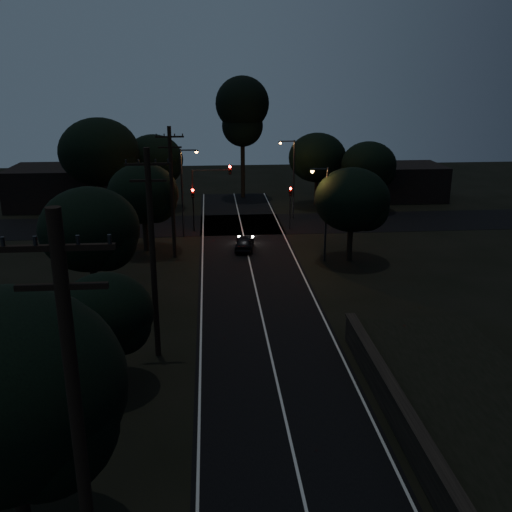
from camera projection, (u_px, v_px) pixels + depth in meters
road_surface at (249, 258)px, 46.27m from camera, size 60.00×70.00×0.03m
utility_pole_near at (82, 464)px, 12.47m from camera, size 2.20×0.30×12.00m
utility_pole_mid at (152, 253)px, 28.75m from camera, size 2.20×0.30×11.00m
utility_pole_far at (172, 191)px, 44.95m from camera, size 2.20×0.30×10.50m
tree_left_a at (12, 397)px, 16.09m from camera, size 6.94×6.94×8.77m
tree_left_b at (109, 316)px, 26.31m from camera, size 4.46×4.46×5.67m
tree_left_c at (93, 232)px, 35.15m from camera, size 6.17×6.17×7.80m
tree_left_d at (145, 195)px, 46.76m from camera, size 5.84×5.84×7.41m
tree_far_nw at (156, 161)px, 61.75m from camera, size 6.38×6.38×8.08m
tree_far_w at (102, 154)px, 57.11m from camera, size 7.99×7.99×10.19m
tree_far_ne at (319, 159)px, 63.17m from camera, size 6.41×6.41×8.10m
tree_far_e at (371, 166)px, 60.86m from camera, size 5.88×5.88×7.45m
tree_right_a at (355, 202)px, 44.26m from camera, size 5.87×5.87×7.46m
tall_pine at (242, 111)px, 65.88m from camera, size 6.20×6.20×14.09m
building_left at (58, 187)px, 63.82m from camera, size 10.00×8.00×4.40m
building_right at (403, 181)px, 67.99m from camera, size 9.00×7.00×4.00m
signal_left at (193, 202)px, 53.45m from camera, size 0.28×0.35×4.10m
signal_right at (290, 200)px, 54.17m from camera, size 0.28×0.35×4.10m
signal_mast at (211, 186)px, 53.12m from camera, size 3.70×0.35×6.25m
streetlight_a at (184, 187)px, 50.95m from camera, size 1.66×0.26×8.00m
streetlight_b at (292, 174)px, 57.48m from camera, size 1.66×0.26×8.00m
streetlight_c at (324, 208)px, 44.33m from camera, size 1.46×0.26×7.50m
car at (244, 243)px, 48.34m from camera, size 2.00×3.92×1.28m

